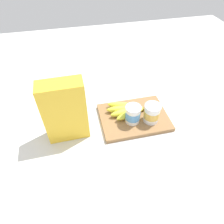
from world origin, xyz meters
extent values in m
plane|color=silver|center=(0.00, 0.00, 0.00)|extent=(2.40, 2.40, 0.00)
cube|color=olive|center=(0.00, 0.00, 0.01)|extent=(0.33, 0.24, 0.02)
cube|color=yellow|center=(0.31, 0.03, 0.14)|extent=(0.18, 0.08, 0.29)
cylinder|color=white|center=(-0.07, 0.04, 0.06)|extent=(0.07, 0.07, 0.09)
cylinder|color=gold|center=(-0.07, 0.04, 0.06)|extent=(0.07, 0.07, 0.04)
cylinder|color=silver|center=(-0.07, 0.04, 0.11)|extent=(0.08, 0.08, 0.00)
cylinder|color=white|center=(0.02, 0.03, 0.06)|extent=(0.07, 0.07, 0.09)
cylinder|color=#5193D1|center=(0.02, 0.03, 0.06)|extent=(0.07, 0.07, 0.04)
cylinder|color=silver|center=(0.02, 0.03, 0.11)|extent=(0.07, 0.07, 0.00)
ellipsoid|color=#DBDD40|center=(0.03, -0.06, 0.04)|extent=(0.18, 0.10, 0.04)
ellipsoid|color=#DBDD40|center=(0.04, -0.04, 0.04)|extent=(0.19, 0.06, 0.04)
ellipsoid|color=#DBDD40|center=(0.03, -0.02, 0.04)|extent=(0.17, 0.05, 0.04)
ellipsoid|color=#DBDD40|center=(0.02, 0.00, 0.04)|extent=(0.16, 0.08, 0.04)
cylinder|color=brown|center=(-0.05, -0.02, 0.03)|extent=(0.01, 0.01, 0.02)
camera|label=1|loc=(0.26, 0.64, 0.72)|focal=32.13mm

